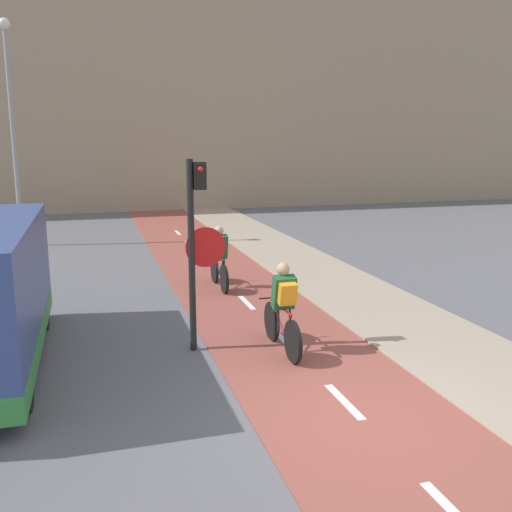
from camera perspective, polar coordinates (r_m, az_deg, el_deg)
name	(u,v)px	position (r m, az deg, el deg)	size (l,w,h in m)	color
ground_plane	(361,420)	(7.67, 10.45, -15.81)	(120.00, 120.00, 0.00)	#5B5B60
bike_lane	(361,419)	(7.67, 10.42, -15.72)	(2.74, 60.00, 0.02)	brown
building_row_background	(146,90)	(31.62, -10.90, 15.98)	(60.00, 5.20, 12.13)	gray
traffic_light_pole	(196,234)	(9.37, -6.00, 2.15)	(0.67, 0.25, 3.21)	black
street_lamp_far	(11,112)	(20.55, -23.27, 13.12)	(0.36, 0.36, 7.26)	gray
cyclist_near	(283,311)	(9.50, 2.72, -5.48)	(0.46, 1.80, 1.54)	black
cyclist_far	(219,261)	(13.60, -3.69, -0.49)	(0.46, 1.73, 1.52)	black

